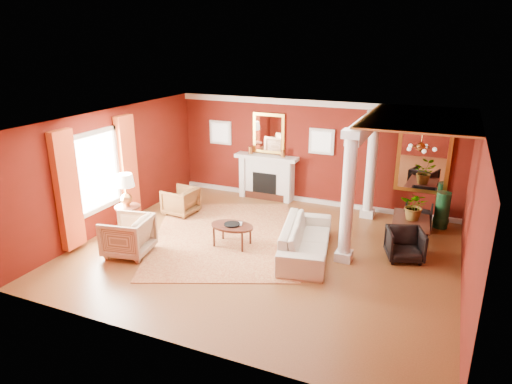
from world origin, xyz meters
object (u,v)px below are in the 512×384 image
at_px(armchair_leopard, 181,200).
at_px(armchair_stripe, 128,234).
at_px(coffee_table, 232,227).
at_px(side_table, 126,194).
at_px(sofa, 306,234).
at_px(dining_table, 412,225).

height_order(armchair_leopard, armchair_stripe, armchair_stripe).
bearing_deg(coffee_table, side_table, -172.34).
height_order(armchair_stripe, side_table, side_table).
distance_m(sofa, armchair_stripe, 3.85).
relative_size(armchair_stripe, dining_table, 0.65).
height_order(armchair_leopard, side_table, side_table).
xyz_separation_m(coffee_table, dining_table, (3.68, 1.87, -0.05)).
height_order(armchair_leopard, dining_table, dining_table).
bearing_deg(coffee_table, sofa, 8.51).
bearing_deg(armchair_leopard, coffee_table, 64.75).
xyz_separation_m(sofa, coffee_table, (-1.65, -0.25, -0.02)).
bearing_deg(armchair_stripe, dining_table, 109.17).
relative_size(coffee_table, dining_table, 0.69).
relative_size(sofa, side_table, 1.64).
xyz_separation_m(side_table, dining_table, (6.28, 2.22, -0.59)).
distance_m(coffee_table, side_table, 2.68).
distance_m(armchair_leopard, side_table, 1.74).
xyz_separation_m(armchair_leopard, armchair_stripe, (0.25, -2.49, 0.08)).
height_order(armchair_leopard, coffee_table, armchair_leopard).
xyz_separation_m(coffee_table, side_table, (-2.60, -0.35, 0.54)).
distance_m(armchair_leopard, dining_table, 5.85).
xyz_separation_m(armchair_stripe, coffee_table, (1.88, 1.27, -0.02)).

